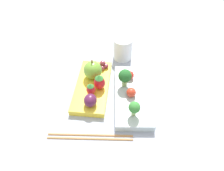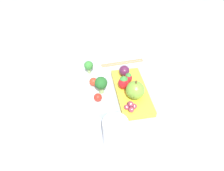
{
  "view_description": "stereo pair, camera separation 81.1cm",
  "coord_description": "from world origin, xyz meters",
  "px_view_note": "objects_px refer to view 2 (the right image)",
  "views": [
    {
      "loc": [
        0.37,
        0.05,
        0.45
      ],
      "look_at": [
        -0.0,
        0.0,
        0.03
      ],
      "focal_mm": 32.0,
      "sensor_mm": 36.0,
      "label": 1
    },
    {
      "loc": [
        -0.44,
        0.06,
        0.45
      ],
      "look_at": [
        -0.0,
        0.0,
        0.03
      ],
      "focal_mm": 32.0,
      "sensor_mm": 36.0,
      "label": 2
    }
  ],
  "objects_px": {
    "broccoli_floret_1": "(101,84)",
    "strawberry_1": "(123,82)",
    "broccoli_floret_0": "(89,66)",
    "strawberry_0": "(128,78)",
    "bento_box_savoury": "(93,90)",
    "grape_cluster": "(131,106)",
    "plum": "(124,71)",
    "cherry_tomato_0": "(93,82)",
    "apple": "(135,90)",
    "bento_box_fruit": "(131,92)",
    "chopsticks_pair": "(116,63)",
    "cherry_tomato_1": "(98,97)",
    "drinking_cup": "(115,132)"
  },
  "relations": [
    {
      "from": "cherry_tomato_1",
      "to": "strawberry_0",
      "type": "height_order",
      "value": "strawberry_0"
    },
    {
      "from": "broccoli_floret_0",
      "to": "plum",
      "type": "bearing_deg",
      "value": -99.99
    },
    {
      "from": "bento_box_fruit",
      "to": "cherry_tomato_1",
      "type": "relative_size",
      "value": 8.59
    },
    {
      "from": "strawberry_1",
      "to": "plum",
      "type": "height_order",
      "value": "strawberry_1"
    },
    {
      "from": "broccoli_floret_0",
      "to": "grape_cluster",
      "type": "height_order",
      "value": "broccoli_floret_0"
    },
    {
      "from": "apple",
      "to": "strawberry_1",
      "type": "distance_m",
      "value": 0.05
    },
    {
      "from": "cherry_tomato_0",
      "to": "grape_cluster",
      "type": "relative_size",
      "value": 0.7
    },
    {
      "from": "cherry_tomato_0",
      "to": "cherry_tomato_1",
      "type": "xyz_separation_m",
      "value": [
        -0.07,
        -0.01,
        -0.0
      ]
    },
    {
      "from": "bento_box_fruit",
      "to": "chopsticks_pair",
      "type": "bearing_deg",
      "value": 9.27
    },
    {
      "from": "broccoli_floret_1",
      "to": "strawberry_1",
      "type": "distance_m",
      "value": 0.07
    },
    {
      "from": "cherry_tomato_1",
      "to": "strawberry_0",
      "type": "distance_m",
      "value": 0.12
    },
    {
      "from": "bento_box_savoury",
      "to": "plum",
      "type": "xyz_separation_m",
      "value": [
        0.05,
        -0.11,
        0.02
      ]
    },
    {
      "from": "bento_box_savoury",
      "to": "drinking_cup",
      "type": "height_order",
      "value": "drinking_cup"
    },
    {
      "from": "bento_box_savoury",
      "to": "bento_box_fruit",
      "type": "distance_m",
      "value": 0.12
    },
    {
      "from": "plum",
      "to": "grape_cluster",
      "type": "relative_size",
      "value": 1.0
    },
    {
      "from": "bento_box_fruit",
      "to": "broccoli_floret_1",
      "type": "height_order",
      "value": "broccoli_floret_1"
    },
    {
      "from": "drinking_cup",
      "to": "chopsticks_pair",
      "type": "height_order",
      "value": "drinking_cup"
    },
    {
      "from": "cherry_tomato_0",
      "to": "chopsticks_pair",
      "type": "height_order",
      "value": "cherry_tomato_0"
    },
    {
      "from": "bento_box_fruit",
      "to": "grape_cluster",
      "type": "distance_m",
      "value": 0.08
    },
    {
      "from": "apple",
      "to": "drinking_cup",
      "type": "bearing_deg",
      "value": 148.72
    },
    {
      "from": "plum",
      "to": "cherry_tomato_0",
      "type": "bearing_deg",
      "value": 111.56
    },
    {
      "from": "bento_box_fruit",
      "to": "plum",
      "type": "distance_m",
      "value": 0.08
    },
    {
      "from": "broccoli_floret_0",
      "to": "apple",
      "type": "xyz_separation_m",
      "value": [
        -0.12,
        -0.13,
        -0.01
      ]
    },
    {
      "from": "broccoli_floret_1",
      "to": "bento_box_savoury",
      "type": "bearing_deg",
      "value": 45.51
    },
    {
      "from": "apple",
      "to": "strawberry_0",
      "type": "bearing_deg",
      "value": 6.14
    },
    {
      "from": "bento_box_fruit",
      "to": "broccoli_floret_1",
      "type": "xyz_separation_m",
      "value": [
        -0.0,
        0.09,
        0.05
      ]
    },
    {
      "from": "bento_box_savoury",
      "to": "cherry_tomato_1",
      "type": "height_order",
      "value": "cherry_tomato_1"
    },
    {
      "from": "apple",
      "to": "grape_cluster",
      "type": "relative_size",
      "value": 1.72
    },
    {
      "from": "bento_box_savoury",
      "to": "drinking_cup",
      "type": "relative_size",
      "value": 3.05
    },
    {
      "from": "strawberry_0",
      "to": "strawberry_1",
      "type": "relative_size",
      "value": 0.78
    },
    {
      "from": "bento_box_savoury",
      "to": "grape_cluster",
      "type": "distance_m",
      "value": 0.14
    },
    {
      "from": "bento_box_savoury",
      "to": "plum",
      "type": "relative_size",
      "value": 6.08
    },
    {
      "from": "cherry_tomato_1",
      "to": "apple",
      "type": "height_order",
      "value": "apple"
    },
    {
      "from": "broccoli_floret_0",
      "to": "broccoli_floret_1",
      "type": "xyz_separation_m",
      "value": [
        -0.1,
        -0.03,
        0.01
      ]
    },
    {
      "from": "cherry_tomato_1",
      "to": "plum",
      "type": "bearing_deg",
      "value": -41.54
    },
    {
      "from": "strawberry_0",
      "to": "strawberry_1",
      "type": "distance_m",
      "value": 0.03
    },
    {
      "from": "broccoli_floret_0",
      "to": "plum",
      "type": "relative_size",
      "value": 1.2
    },
    {
      "from": "bento_box_savoury",
      "to": "grape_cluster",
      "type": "xyz_separation_m",
      "value": [
        -0.1,
        -0.1,
        0.02
      ]
    },
    {
      "from": "bento_box_savoury",
      "to": "broccoli_floret_1",
      "type": "distance_m",
      "value": 0.06
    },
    {
      "from": "broccoli_floret_0",
      "to": "grape_cluster",
      "type": "xyz_separation_m",
      "value": [
        -0.17,
        -0.11,
        -0.02
      ]
    },
    {
      "from": "strawberry_1",
      "to": "chopsticks_pair",
      "type": "bearing_deg",
      "value": 0.48
    },
    {
      "from": "broccoli_floret_0",
      "to": "strawberry_0",
      "type": "bearing_deg",
      "value": -115.33
    },
    {
      "from": "strawberry_0",
      "to": "bento_box_savoury",
      "type": "bearing_deg",
      "value": 96.99
    },
    {
      "from": "chopsticks_pair",
      "to": "drinking_cup",
      "type": "bearing_deg",
      "value": 171.33
    },
    {
      "from": "cherry_tomato_0",
      "to": "strawberry_1",
      "type": "bearing_deg",
      "value": -102.18
    },
    {
      "from": "cherry_tomato_0",
      "to": "grape_cluster",
      "type": "distance_m",
      "value": 0.14
    },
    {
      "from": "strawberry_0",
      "to": "broccoli_floret_1",
      "type": "bearing_deg",
      "value": 113.82
    },
    {
      "from": "broccoli_floret_0",
      "to": "grape_cluster",
      "type": "bearing_deg",
      "value": -147.37
    },
    {
      "from": "bento_box_savoury",
      "to": "cherry_tomato_0",
      "type": "height_order",
      "value": "cherry_tomato_0"
    },
    {
      "from": "apple",
      "to": "strawberry_1",
      "type": "relative_size",
      "value": 1.3
    }
  ]
}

